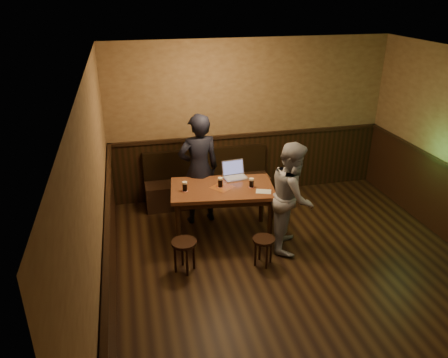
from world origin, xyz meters
TOP-DOWN VIEW (x-y plane):
  - room at (0.00, 0.22)m, footprint 5.04×6.04m
  - bench at (-0.83, 2.75)m, footprint 2.20×0.50m
  - pub_table at (-0.83, 1.57)m, footprint 1.63×1.06m
  - stool_left at (-1.53, 0.76)m, footprint 0.38×0.38m
  - stool_right at (-0.45, 0.66)m, footprint 0.34×0.34m
  - pint_left at (-1.39, 1.56)m, footprint 0.10×0.10m
  - pint_mid at (-0.85, 1.58)m, footprint 0.10×0.10m
  - pint_right at (-0.40, 1.47)m, footprint 0.09×0.09m
  - laptop at (-0.56, 1.89)m, footprint 0.39×0.33m
  - menu at (-0.27, 1.28)m, footprint 0.26×0.22m
  - person_suit at (-1.08, 2.10)m, footprint 0.72×0.52m
  - person_grey at (0.09, 1.04)m, footprint 0.87×0.97m

SIDE VIEW (x-z plane):
  - bench at x=-0.83m, z-range -0.16..0.79m
  - stool_right at x=-0.45m, z-range 0.12..0.54m
  - stool_left at x=-1.53m, z-range 0.14..0.60m
  - pub_table at x=-0.83m, z-range 0.30..1.12m
  - person_grey at x=0.09m, z-range 0.00..1.63m
  - menu at x=-0.27m, z-range 0.82..0.82m
  - laptop at x=-0.56m, z-range 0.76..1.01m
  - pint_right at x=-0.40m, z-range 0.82..0.96m
  - pint_left at x=-1.39m, z-range 0.82..0.97m
  - pint_mid at x=-0.85m, z-range 0.82..0.97m
  - person_suit at x=-1.08m, z-range 0.00..1.82m
  - room at x=0.00m, z-range -0.22..2.62m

